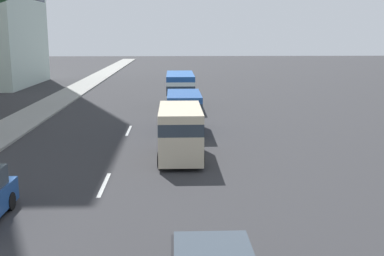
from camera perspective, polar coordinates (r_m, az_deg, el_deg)
The scene contains 7 objects.
ground_plane at distance 37.59m, azimuth -6.69°, elevation 1.81°, with size 198.00×198.00×0.00m, color #2D2D30.
sidewalk_right at distance 38.98m, azimuth -18.27°, elevation 1.76°, with size 162.00×3.10×0.15m, color gray.
lane_stripe_mid at distance 20.01m, azimuth -10.57°, elevation -6.74°, with size 3.20×0.16×0.01m, color silver.
lane_stripe_far at distance 30.78m, azimuth -7.65°, elevation -0.30°, with size 3.20×0.16×0.01m, color silver.
van_second at distance 29.90m, azimuth -0.98°, elevation 2.21°, with size 4.77×2.22×2.49m.
van_fourth at distance 23.34m, azimuth -1.43°, elevation -0.23°, with size 4.98×2.20×2.59m.
minibus_fifth at distance 40.28m, azimuth -1.45°, elevation 4.78°, with size 6.76×2.41×2.86m.
Camera 1 is at (-5.48, -2.89, 6.13)m, focal length 44.15 mm.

